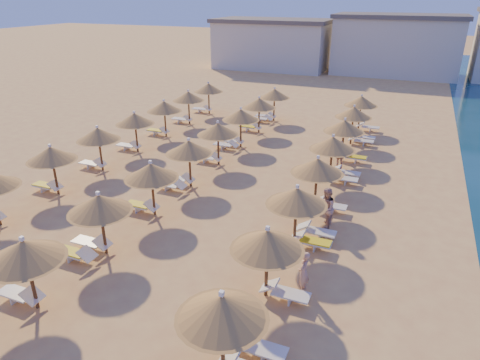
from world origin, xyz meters
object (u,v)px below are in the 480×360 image
at_px(beachgoer_b, 326,208).
at_px(beachgoer_a, 304,272).
at_px(parasol_row_east, 308,181).
at_px(beachgoer_c, 340,155).
at_px(parasol_row_west, 171,159).

xyz_separation_m(beachgoer_b, beachgoer_a, (0.26, -4.75, -0.16)).
height_order(parasol_row_east, beachgoer_c, parasol_row_east).
xyz_separation_m(parasol_row_west, beachgoer_b, (7.70, 0.16, -1.24)).
height_order(parasol_row_west, beachgoer_c, parasol_row_west).
distance_m(parasol_row_west, beachgoer_c, 10.16).
xyz_separation_m(parasol_row_west, beachgoer_c, (6.98, 7.27, -1.29)).
bearing_deg(beachgoer_a, beachgoer_b, -173.17).
xyz_separation_m(parasol_row_east, beachgoer_a, (1.11, -4.58, -1.40)).
bearing_deg(beachgoer_a, parasol_row_west, -116.22).
relative_size(beachgoer_a, beachgoer_c, 0.88).
bearing_deg(parasol_row_east, beachgoer_c, 88.99).
bearing_deg(parasol_row_west, beachgoer_b, 1.23).
distance_m(parasol_row_west, beachgoer_a, 9.29).
height_order(parasol_row_east, parasol_row_west, same).
bearing_deg(parasol_row_west, beachgoer_a, -29.93).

